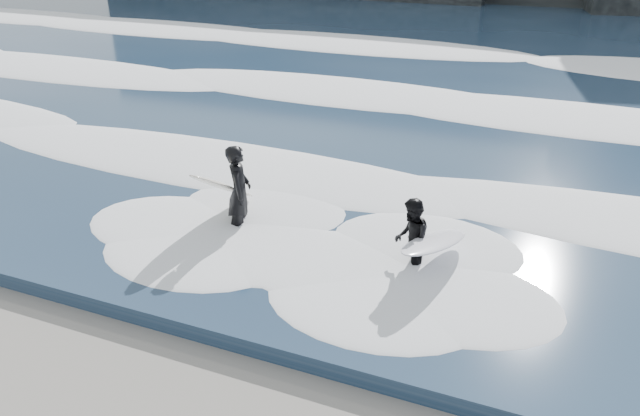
# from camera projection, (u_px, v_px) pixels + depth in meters

# --- Properties ---
(sea) EXTENTS (90.00, 52.00, 0.30)m
(sea) POSITION_uv_depth(u_px,v_px,m) (504.00, 41.00, 30.70)
(sea) COLOR #213650
(sea) RESTS_ON ground
(foam_near) EXTENTS (60.00, 3.20, 0.20)m
(foam_near) POSITION_uv_depth(u_px,v_px,m) (382.00, 185.00, 13.93)
(foam_near) COLOR white
(foam_near) RESTS_ON sea
(foam_mid) EXTENTS (60.00, 4.00, 0.24)m
(foam_mid) POSITION_uv_depth(u_px,v_px,m) (449.00, 104.00, 19.76)
(foam_mid) COLOR white
(foam_mid) RESTS_ON sea
(foam_far) EXTENTS (60.00, 4.80, 0.30)m
(foam_far) POSITION_uv_depth(u_px,v_px,m) (493.00, 50.00, 27.24)
(foam_far) COLOR white
(foam_far) RESTS_ON sea
(surfer_left) EXTENTS (1.12, 1.96, 1.92)m
(surfer_left) POSITION_uv_depth(u_px,v_px,m) (236.00, 191.00, 12.21)
(surfer_left) COLOR black
(surfer_left) RESTS_ON ground
(surfer_right) EXTENTS (1.32, 2.29, 1.53)m
(surfer_right) POSITION_uv_depth(u_px,v_px,m) (415.00, 240.00, 10.78)
(surfer_right) COLOR black
(surfer_right) RESTS_ON ground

